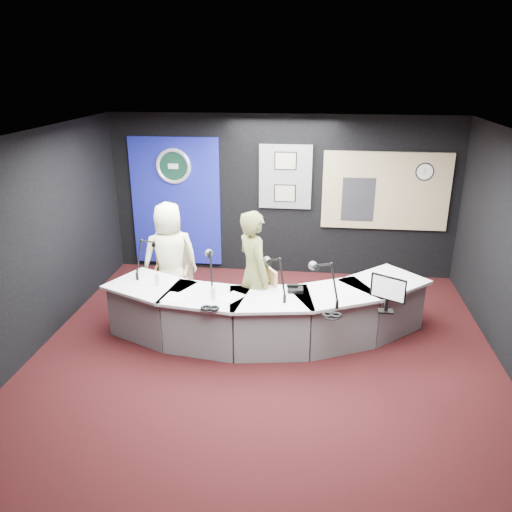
# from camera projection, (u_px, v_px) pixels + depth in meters

# --- Properties ---
(ground) EXTENTS (6.00, 6.00, 0.00)m
(ground) POSITION_uv_depth(u_px,v_px,m) (264.00, 358.00, 6.63)
(ground) COLOR black
(ground) RESTS_ON ground
(ceiling) EXTENTS (6.00, 6.00, 0.02)m
(ceiling) POSITION_uv_depth(u_px,v_px,m) (266.00, 138.00, 5.65)
(ceiling) COLOR silver
(ceiling) RESTS_ON ground
(wall_back) EXTENTS (6.00, 0.02, 2.80)m
(wall_back) POSITION_uv_depth(u_px,v_px,m) (282.00, 196.00, 8.93)
(wall_back) COLOR black
(wall_back) RESTS_ON ground
(wall_front) EXTENTS (6.00, 0.02, 2.80)m
(wall_front) POSITION_uv_depth(u_px,v_px,m) (218.00, 416.00, 3.35)
(wall_front) COLOR black
(wall_front) RESTS_ON ground
(wall_left) EXTENTS (0.02, 6.00, 2.80)m
(wall_left) POSITION_uv_depth(u_px,v_px,m) (29.00, 247.00, 6.47)
(wall_left) COLOR black
(wall_left) RESTS_ON ground
(broadcast_desk) EXTENTS (4.50, 1.90, 0.75)m
(broadcast_desk) POSITION_uv_depth(u_px,v_px,m) (265.00, 312.00, 7.02)
(broadcast_desk) COLOR silver
(broadcast_desk) RESTS_ON ground
(backdrop_panel) EXTENTS (1.60, 0.05, 2.30)m
(backdrop_panel) POSITION_uv_depth(u_px,v_px,m) (176.00, 202.00, 9.17)
(backdrop_panel) COLOR navy
(backdrop_panel) RESTS_ON wall_back
(agency_seal) EXTENTS (0.63, 0.07, 0.63)m
(agency_seal) POSITION_uv_depth(u_px,v_px,m) (173.00, 166.00, 8.90)
(agency_seal) COLOR silver
(agency_seal) RESTS_ON backdrop_panel
(seal_center) EXTENTS (0.48, 0.01, 0.48)m
(seal_center) POSITION_uv_depth(u_px,v_px,m) (173.00, 166.00, 8.91)
(seal_center) COLOR #0D2F20
(seal_center) RESTS_ON backdrop_panel
(pinboard) EXTENTS (0.90, 0.04, 1.10)m
(pinboard) POSITION_uv_depth(u_px,v_px,m) (285.00, 177.00, 8.78)
(pinboard) COLOR slate
(pinboard) RESTS_ON wall_back
(framed_photo_upper) EXTENTS (0.34, 0.02, 0.27)m
(framed_photo_upper) POSITION_uv_depth(u_px,v_px,m) (286.00, 161.00, 8.65)
(framed_photo_upper) COLOR gray
(framed_photo_upper) RESTS_ON pinboard
(framed_photo_lower) EXTENTS (0.34, 0.02, 0.27)m
(framed_photo_lower) POSITION_uv_depth(u_px,v_px,m) (285.00, 193.00, 8.85)
(framed_photo_lower) COLOR gray
(framed_photo_lower) RESTS_ON pinboard
(booth_window_frame) EXTENTS (2.12, 0.06, 1.32)m
(booth_window_frame) POSITION_uv_depth(u_px,v_px,m) (386.00, 191.00, 8.66)
(booth_window_frame) COLOR tan
(booth_window_frame) RESTS_ON wall_back
(booth_glow) EXTENTS (2.00, 0.02, 1.20)m
(booth_glow) POSITION_uv_depth(u_px,v_px,m) (386.00, 191.00, 8.65)
(booth_glow) COLOR #DDB58C
(booth_glow) RESTS_ON booth_window_frame
(equipment_rack) EXTENTS (0.55, 0.02, 0.75)m
(equipment_rack) POSITION_uv_depth(u_px,v_px,m) (358.00, 199.00, 8.73)
(equipment_rack) COLOR black
(equipment_rack) RESTS_ON booth_window_frame
(wall_clock) EXTENTS (0.28, 0.01, 0.28)m
(wall_clock) POSITION_uv_depth(u_px,v_px,m) (425.00, 172.00, 8.44)
(wall_clock) COLOR white
(wall_clock) RESTS_ON booth_window_frame
(armchair_left) EXTENTS (0.58, 0.58, 0.90)m
(armchair_left) POSITION_uv_depth(u_px,v_px,m) (171.00, 282.00, 7.81)
(armchair_left) COLOR #B08250
(armchair_left) RESTS_ON ground
(armchair_right) EXTENTS (0.68, 0.68, 0.88)m
(armchair_right) POSITION_uv_depth(u_px,v_px,m) (254.00, 304.00, 7.11)
(armchair_right) COLOR #B08250
(armchair_right) RESTS_ON ground
(draped_jacket) EXTENTS (0.51, 0.18, 0.70)m
(draped_jacket) POSITION_uv_depth(u_px,v_px,m) (176.00, 266.00, 7.98)
(draped_jacket) COLOR slate
(draped_jacket) RESTS_ON armchair_left
(person_man) EXTENTS (0.97, 0.83, 1.69)m
(person_man) POSITION_uv_depth(u_px,v_px,m) (170.00, 258.00, 7.67)
(person_man) COLOR #F6F5C5
(person_man) RESTS_ON ground
(person_woman) EXTENTS (0.71, 0.78, 1.78)m
(person_woman) POSITION_uv_depth(u_px,v_px,m) (254.00, 274.00, 6.95)
(person_woman) COLOR brown
(person_woman) RESTS_ON ground
(computer_monitor) EXTENTS (0.37, 0.23, 0.28)m
(computer_monitor) POSITION_uv_depth(u_px,v_px,m) (388.00, 288.00, 6.09)
(computer_monitor) COLOR black
(computer_monitor) RESTS_ON broadcast_desk
(desk_phone) EXTENTS (0.21, 0.17, 0.05)m
(desk_phone) POSITION_uv_depth(u_px,v_px,m) (295.00, 290.00, 6.75)
(desk_phone) COLOR black
(desk_phone) RESTS_ON broadcast_desk
(headphones_near) EXTENTS (0.24, 0.24, 0.04)m
(headphones_near) POSITION_uv_depth(u_px,v_px,m) (332.00, 315.00, 6.09)
(headphones_near) COLOR black
(headphones_near) RESTS_ON broadcast_desk
(headphones_far) EXTENTS (0.19, 0.19, 0.03)m
(headphones_far) POSITION_uv_depth(u_px,v_px,m) (210.00, 308.00, 6.26)
(headphones_far) COLOR black
(headphones_far) RESTS_ON broadcast_desk
(paper_stack) EXTENTS (0.26, 0.34, 0.00)m
(paper_stack) POSITION_uv_depth(u_px,v_px,m) (173.00, 297.00, 6.58)
(paper_stack) COLOR white
(paper_stack) RESTS_ON broadcast_desk
(notepad) EXTENTS (0.36, 0.39, 0.00)m
(notepad) POSITION_uv_depth(u_px,v_px,m) (232.00, 297.00, 6.59)
(notepad) COLOR white
(notepad) RESTS_ON broadcast_desk
(boom_mic_a) EXTENTS (0.24, 0.73, 0.60)m
(boom_mic_a) POSITION_uv_depth(u_px,v_px,m) (147.00, 252.00, 7.30)
(boom_mic_a) COLOR black
(boom_mic_a) RESTS_ON broadcast_desk
(boom_mic_b) EXTENTS (0.28, 0.72, 0.60)m
(boom_mic_b) POSITION_uv_depth(u_px,v_px,m) (210.00, 264.00, 6.87)
(boom_mic_b) COLOR black
(boom_mic_b) RESTS_ON broadcast_desk
(boom_mic_c) EXTENTS (0.40, 0.67, 0.60)m
(boom_mic_c) POSITION_uv_depth(u_px,v_px,m) (275.00, 272.00, 6.62)
(boom_mic_c) COLOR black
(boom_mic_c) RESTS_ON broadcast_desk
(boom_mic_d) EXTENTS (0.43, 0.65, 0.60)m
(boom_mic_d) POSITION_uv_depth(u_px,v_px,m) (325.00, 277.00, 6.46)
(boom_mic_d) COLOR black
(boom_mic_d) RESTS_ON broadcast_desk
(water_bottles) EXTENTS (3.17, 0.43, 0.18)m
(water_bottles) POSITION_uv_depth(u_px,v_px,m) (270.00, 290.00, 6.60)
(water_bottles) COLOR silver
(water_bottles) RESTS_ON broadcast_desk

